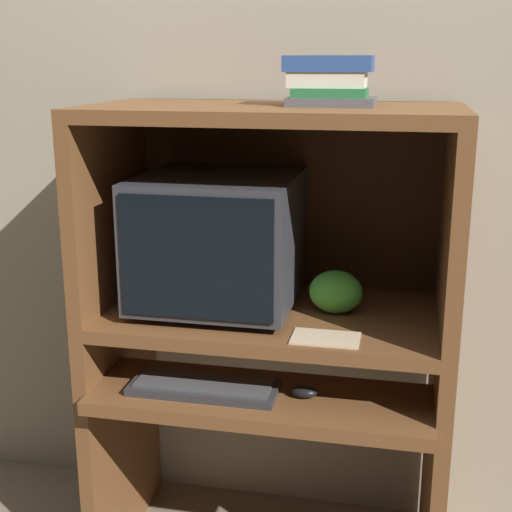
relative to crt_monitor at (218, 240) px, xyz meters
name	(u,v)px	position (x,y,z in m)	size (l,w,h in m)	color
wall_back	(293,115)	(0.15, 0.32, 0.32)	(6.00, 0.06, 2.60)	gray
desk_base	(268,447)	(0.15, -0.05, -0.60)	(0.97, 0.58, 0.61)	brown
desk_monitor_shelf	(272,323)	(0.15, -0.01, -0.23)	(0.97, 0.53, 0.18)	brown
hutch_upper	(275,174)	(0.15, 0.03, 0.18)	(0.97, 0.53, 0.56)	brown
crt_monitor	(218,240)	(0.00, 0.00, 0.00)	(0.43, 0.44, 0.37)	#333338
keyboard	(204,386)	(0.01, -0.19, -0.35)	(0.39, 0.15, 0.03)	#2D2D30
mouse	(304,392)	(0.27, -0.17, -0.35)	(0.07, 0.05, 0.03)	black
snack_bag	(336,292)	(0.33, 0.01, -0.13)	(0.15, 0.11, 0.12)	green
book_stack	(330,81)	(0.30, 0.01, 0.43)	(0.23, 0.17, 0.12)	#4C4C51
paper_card	(326,338)	(0.33, -0.19, -0.19)	(0.17, 0.11, 0.00)	#CCB28C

